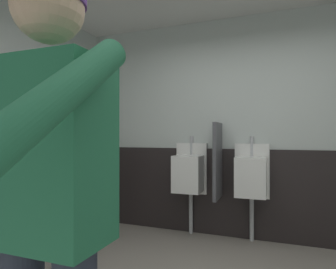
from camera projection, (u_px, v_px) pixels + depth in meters
wall_back at (250, 127)px, 3.54m from camera, size 5.00×0.12×2.72m
wainscot_band_back at (249, 194)px, 3.46m from camera, size 4.40×0.03×1.08m
urinal_left at (189, 173)px, 3.58m from camera, size 0.40×0.34×1.24m
urinal_middle at (251, 176)px, 3.32m from camera, size 0.40×0.34×1.24m
privacy_divider_panel at (218, 161)px, 3.39m from camera, size 0.04×0.40×0.90m
person at (46, 189)px, 0.95m from camera, size 0.62×0.60×1.79m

